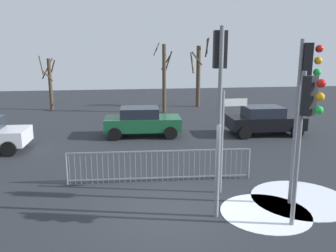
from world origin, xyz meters
The scene contains 13 objects.
ground_plane centered at (0.00, 0.00, 0.00)m, with size 60.00×60.00×0.00m, color #26282D.
traffic_light_foreground_right centered at (3.01, -1.42, 2.81)m, with size 0.43×0.51×3.83m.
traffic_light_rear_right centered at (1.18, -0.44, 3.56)m, with size 0.34×0.57×4.86m.
traffic_light_mid_right centered at (3.60, -0.17, 3.36)m, with size 0.53×0.40×4.59m.
direction_sign_post centered at (1.78, 0.94, 1.76)m, with size 0.79×0.09×3.15m.
pedestrian_guard_railing centered at (0.00, 2.13, 0.55)m, with size 6.13×0.38×1.07m.
car_black_mid centered at (6.14, 7.85, 0.77)m, with size 3.85×2.01×1.47m.
car_green_far centered at (-0.15, 8.47, 0.77)m, with size 3.89×2.11×1.47m.
bare_tree_left centered at (1.85, 14.96, 2.48)m, with size 1.32×1.04×4.80m.
bare_tree_centre centered at (4.80, 17.17, 2.56)m, with size 1.42×1.41×5.18m.
bare_tree_right centered at (-6.17, 17.27, 2.03)m, with size 1.23×1.35×3.90m.
snow_patch_kerb centered at (2.54, -0.57, 0.01)m, with size 2.41×2.41×0.01m, color white.
snow_patch_island centered at (3.93, 0.11, 0.01)m, with size 2.86×2.86×0.01m, color silver.
Camera 1 is at (-1.29, -8.71, 4.31)m, focal length 36.94 mm.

